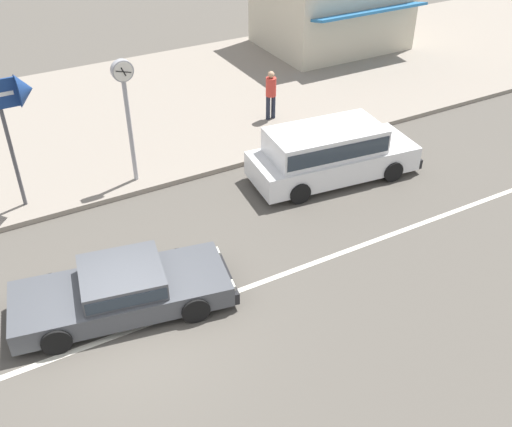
{
  "coord_description": "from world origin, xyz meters",
  "views": [
    {
      "loc": [
        -2.01,
        -8.86,
        8.93
      ],
      "look_at": [
        3.67,
        1.44,
        0.8
      ],
      "focal_mm": 42.0,
      "sensor_mm": 36.0,
      "label": 1
    }
  ],
  "objects_px": {
    "sedan_dark_grey_2": "(123,289)",
    "street_clock": "(125,96)",
    "pedestrian_near_clock": "(271,92)",
    "arrow_signboard": "(20,97)",
    "minivan_white_3": "(330,151)"
  },
  "relations": [
    {
      "from": "sedan_dark_grey_2",
      "to": "street_clock",
      "type": "distance_m",
      "value": 5.51
    },
    {
      "from": "pedestrian_near_clock",
      "to": "arrow_signboard",
      "type": "bearing_deg",
      "value": -169.89
    },
    {
      "from": "arrow_signboard",
      "to": "pedestrian_near_clock",
      "type": "bearing_deg",
      "value": 10.11
    },
    {
      "from": "minivan_white_3",
      "to": "pedestrian_near_clock",
      "type": "relative_size",
      "value": 3.02
    },
    {
      "from": "sedan_dark_grey_2",
      "to": "minivan_white_3",
      "type": "relative_size",
      "value": 0.96
    },
    {
      "from": "minivan_white_3",
      "to": "street_clock",
      "type": "height_order",
      "value": "street_clock"
    },
    {
      "from": "arrow_signboard",
      "to": "pedestrian_near_clock",
      "type": "height_order",
      "value": "arrow_signboard"
    },
    {
      "from": "street_clock",
      "to": "arrow_signboard",
      "type": "distance_m",
      "value": 2.55
    },
    {
      "from": "minivan_white_3",
      "to": "pedestrian_near_clock",
      "type": "height_order",
      "value": "pedestrian_near_clock"
    },
    {
      "from": "sedan_dark_grey_2",
      "to": "pedestrian_near_clock",
      "type": "relative_size",
      "value": 2.91
    },
    {
      "from": "sedan_dark_grey_2",
      "to": "street_clock",
      "type": "xyz_separation_m",
      "value": [
        1.92,
        4.7,
        2.12
      ]
    },
    {
      "from": "sedan_dark_grey_2",
      "to": "arrow_signboard",
      "type": "relative_size",
      "value": 1.37
    },
    {
      "from": "sedan_dark_grey_2",
      "to": "street_clock",
      "type": "relative_size",
      "value": 1.38
    },
    {
      "from": "minivan_white_3",
      "to": "arrow_signboard",
      "type": "distance_m",
      "value": 8.15
    },
    {
      "from": "arrow_signboard",
      "to": "street_clock",
      "type": "bearing_deg",
      "value": -3.68
    }
  ]
}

